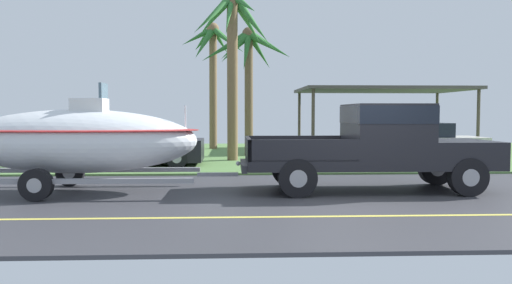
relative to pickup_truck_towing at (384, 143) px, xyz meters
The scene contains 9 objects.
ground 7.48m from the pickup_truck_towing, 97.21° to the left, with size 36.00×22.00×0.11m.
pickup_truck_towing is the anchor object (origin of this frame).
boat_on_trailer 6.72m from the pickup_truck_towing, behind, with size 6.34×2.36×2.37m.
parked_sedan_near 7.58m from the pickup_truck_towing, 65.16° to the left, with size 4.63×1.89×1.38m.
parked_sedan_far 8.71m from the pickup_truck_towing, 140.71° to the left, with size 4.69×1.83×1.38m.
carport_awning 13.20m from the pickup_truck_towing, 73.96° to the left, with size 7.63×4.98×2.89m.
palm_tree_near_left 14.22m from the pickup_truck_towing, 108.14° to the left, with size 3.05×2.92×5.96m.
palm_tree_near_right 9.76m from the pickup_truck_towing, 107.26° to the left, with size 3.65×2.48×5.08m.
palm_tree_mid 8.42m from the pickup_truck_towing, 116.04° to the left, with size 2.87×3.32×6.10m.
Camera 1 is at (-2.44, -10.26, 1.73)m, focal length 36.18 mm.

